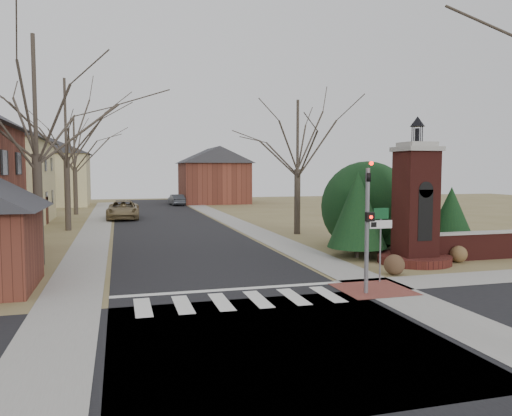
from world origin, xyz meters
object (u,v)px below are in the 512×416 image
object	(u,v)px
traffic_signal_pole	(368,217)
pickup_truck	(123,210)
sign_post	(381,230)
distant_car	(176,200)
brick_gate_monument	(415,215)

from	to	relation	value
traffic_signal_pole	pickup_truck	world-z (taller)	traffic_signal_pole
traffic_signal_pole	pickup_truck	bearing A→B (deg)	104.81
traffic_signal_pole	sign_post	size ratio (longest dim) A/B	1.64
pickup_truck	traffic_signal_pole	bearing A→B (deg)	-72.77
traffic_signal_pole	sign_post	xyz separation A→B (m)	(1.29, 1.41, -0.64)
sign_post	pickup_truck	bearing A→B (deg)	108.03
traffic_signal_pole	sign_post	bearing A→B (deg)	47.57
sign_post	pickup_truck	xyz separation A→B (m)	(-8.87, 27.24, -1.17)
traffic_signal_pole	distant_car	world-z (taller)	traffic_signal_pole
traffic_signal_pole	distant_car	size ratio (longest dim) A/B	1.14
pickup_truck	distant_car	bearing A→B (deg)	70.54
pickup_truck	brick_gate_monument	bearing A→B (deg)	-60.71
sign_post	distant_car	world-z (taller)	sign_post
traffic_signal_pole	brick_gate_monument	world-z (taller)	brick_gate_monument
distant_car	traffic_signal_pole	bearing A→B (deg)	86.68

